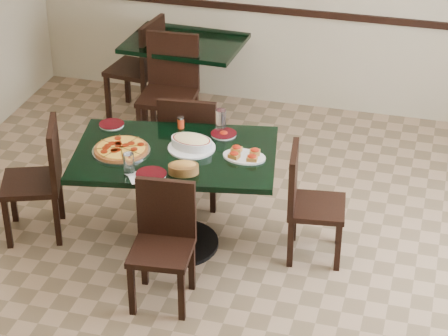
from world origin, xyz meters
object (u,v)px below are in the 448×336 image
(pepperoni_pizza, at_px, (121,149))
(bruschetta_platter, at_px, (244,155))
(lasagna_casserole, at_px, (192,142))
(chair_near, at_px, (164,237))
(back_table, at_px, (185,65))
(chair_far, at_px, (191,144))
(chair_left, at_px, (42,174))
(back_chair_left, at_px, (143,63))
(chair_right, at_px, (307,199))
(bread_basket, at_px, (183,168))
(main_table, at_px, (176,175))
(back_chair_near, at_px, (170,84))

(pepperoni_pizza, distance_m, bruschetta_platter, 0.82)
(lasagna_casserole, bearing_deg, chair_near, -80.20)
(back_table, height_order, chair_far, chair_far)
(chair_left, bearing_deg, chair_near, 45.61)
(back_table, distance_m, pepperoni_pizza, 2.02)
(back_chair_left, distance_m, bruschetta_platter, 2.32)
(back_table, distance_m, chair_right, 2.27)
(back_chair_left, distance_m, bread_basket, 2.40)
(lasagna_casserole, height_order, bruschetta_platter, lasagna_casserole)
(main_table, distance_m, back_chair_left, 2.10)
(main_table, bearing_deg, chair_left, 175.22)
(chair_left, bearing_deg, pepperoni_pizza, 69.19)
(chair_near, bearing_deg, bread_basket, 75.72)
(chair_near, bearing_deg, chair_left, 150.82)
(chair_right, height_order, chair_left, chair_left)
(pepperoni_pizza, height_order, bruschetta_platter, bruschetta_platter)
(chair_left, xyz_separation_m, bread_basket, (1.10, -0.16, 0.31))
(back_chair_near, relative_size, bread_basket, 4.22)
(chair_near, distance_m, back_chair_left, 2.63)
(chair_near, xyz_separation_m, back_chair_near, (-0.63, 2.02, 0.09))
(chair_right, bearing_deg, bread_basket, 110.47)
(back_chair_near, bearing_deg, back_table, 88.29)
(back_table, relative_size, back_chair_left, 1.11)
(bread_basket, bearing_deg, pepperoni_pizza, 145.33)
(back_chair_near, bearing_deg, chair_right, -46.20)
(chair_near, height_order, lasagna_casserole, lasagna_casserole)
(chair_right, xyz_separation_m, bread_basket, (-0.74, -0.39, 0.34))
(chair_far, xyz_separation_m, bread_basket, (0.21, -0.82, 0.28))
(chair_far, relative_size, back_chair_near, 0.96)
(chair_far, relative_size, lasagna_casserole, 2.84)
(chair_far, distance_m, lasagna_casserole, 0.59)
(back_chair_near, height_order, bruschetta_platter, back_chair_near)
(bread_basket, bearing_deg, back_table, 91.34)
(back_chair_left, bearing_deg, back_table, 101.10)
(back_table, height_order, bread_basket, bread_basket)
(chair_left, height_order, bread_basket, chair_left)
(chair_near, height_order, chair_left, chair_left)
(chair_far, height_order, pepperoni_pizza, chair_far)
(chair_right, bearing_deg, chair_near, 123.87)
(chair_left, xyz_separation_m, lasagna_casserole, (1.05, 0.16, 0.32))
(back_chair_left, bearing_deg, back_chair_near, 51.21)
(back_table, height_order, back_chair_near, back_chair_near)
(back_table, relative_size, bread_basket, 4.54)
(lasagna_casserole, bearing_deg, bruschetta_platter, 5.19)
(back_table, xyz_separation_m, lasagna_casserole, (0.63, -1.83, 0.27))
(chair_left, bearing_deg, main_table, 74.49)
(back_table, distance_m, lasagna_casserole, 1.96)
(lasagna_casserole, relative_size, bruschetta_platter, 1.05)
(bread_basket, bearing_deg, chair_near, -114.74)
(bruschetta_platter, bearing_deg, chair_far, 140.54)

